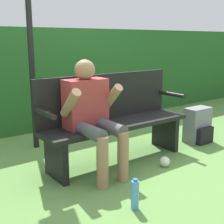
% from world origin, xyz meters
% --- Properties ---
extents(ground_plane, '(40.00, 40.00, 0.00)m').
position_xyz_m(ground_plane, '(0.00, 0.00, 0.00)').
color(ground_plane, '#5B8942').
extents(hedge_back, '(12.00, 0.40, 1.50)m').
position_xyz_m(hedge_back, '(0.00, 1.81, 0.75)').
color(hedge_back, '#235623').
rests_on(hedge_back, ground).
extents(park_bench, '(1.74, 0.45, 0.96)m').
position_xyz_m(park_bench, '(0.00, 0.07, 0.49)').
color(park_bench, black).
rests_on(park_bench, ground).
extents(person_seated, '(0.57, 0.63, 1.14)m').
position_xyz_m(person_seated, '(-0.38, -0.07, 0.64)').
color(person_seated, '#993333').
rests_on(person_seated, ground).
extents(backpack, '(0.36, 0.27, 0.46)m').
position_xyz_m(backpack, '(1.28, -0.09, 0.22)').
color(backpack, slate).
rests_on(backpack, ground).
extents(water_bottle, '(0.06, 0.06, 0.26)m').
position_xyz_m(water_bottle, '(-0.51, -0.88, 0.12)').
color(water_bottle, '#4C8CCC').
rests_on(water_bottle, ground).
extents(signpost, '(0.30, 0.09, 2.57)m').
position_xyz_m(signpost, '(-0.53, 0.99, 1.45)').
color(signpost, black).
rests_on(signpost, ground).
extents(parked_car, '(4.58, 3.09, 1.22)m').
position_xyz_m(parked_car, '(3.75, 9.20, 0.59)').
color(parked_car, '#B7BCC6').
rests_on(parked_car, ground).
extents(litter_crumple, '(0.11, 0.11, 0.11)m').
position_xyz_m(litter_crumple, '(0.32, -0.42, 0.05)').
color(litter_crumple, silver).
rests_on(litter_crumple, ground).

